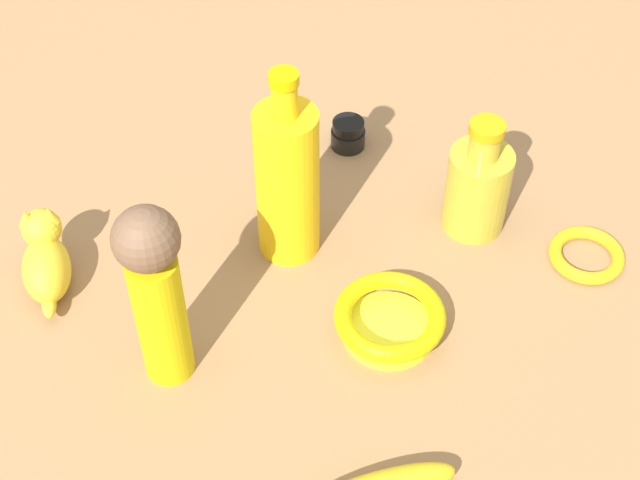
{
  "coord_description": "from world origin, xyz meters",
  "views": [
    {
      "loc": [
        0.44,
        -0.61,
        0.86
      ],
      "look_at": [
        0.0,
        0.0,
        0.06
      ],
      "focal_mm": 53.26,
      "sensor_mm": 36.0,
      "label": 1
    }
  ],
  "objects": [
    {
      "name": "bottle_tall",
      "position": [
        -0.06,
        0.02,
        0.11
      ],
      "size": [
        0.07,
        0.07,
        0.26
      ],
      "color": "yellow",
      "rests_on": "ground"
    },
    {
      "name": "bottle_short",
      "position": [
        0.11,
        0.18,
        0.06
      ],
      "size": [
        0.08,
        0.08,
        0.16
      ],
      "color": "gold",
      "rests_on": "ground"
    },
    {
      "name": "bangle",
      "position": [
        0.25,
        0.21,
        0.01
      ],
      "size": [
        0.09,
        0.09,
        0.02
      ],
      "primitive_type": "torus",
      "color": "gold",
      "rests_on": "ground"
    },
    {
      "name": "bowl",
      "position": [
        0.12,
        -0.03,
        0.02
      ],
      "size": [
        0.13,
        0.13,
        0.04
      ],
      "color": "#F8F62B",
      "rests_on": "ground"
    },
    {
      "name": "cat_figurine",
      "position": [
        -0.25,
        -0.2,
        0.04
      ],
      "size": [
        0.11,
        0.1,
        0.09
      ],
      "color": "yellow",
      "rests_on": "ground"
    },
    {
      "name": "ground",
      "position": [
        0.0,
        0.0,
        0.0
      ],
      "size": [
        2.0,
        2.0,
        0.0
      ],
      "primitive_type": "plane",
      "color": "#936D47"
    },
    {
      "name": "nail_polish_jar",
      "position": [
        -0.11,
        0.21,
        0.02
      ],
      "size": [
        0.05,
        0.05,
        0.04
      ],
      "color": "black",
      "rests_on": "ground"
    },
    {
      "name": "person_figure_adult",
      "position": [
        -0.05,
        -0.21,
        0.13
      ],
      "size": [
        0.07,
        0.07,
        0.24
      ],
      "color": "#D5BC0C",
      "rests_on": "ground"
    }
  ]
}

